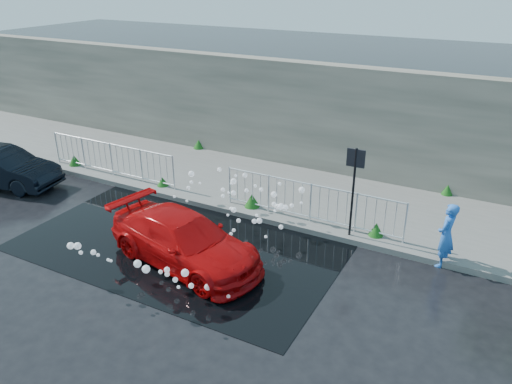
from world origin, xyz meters
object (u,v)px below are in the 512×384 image
(red_car, at_px, (184,240))
(person, at_px, (446,235))
(sign_post, at_px, (354,178))
(dark_car, at_px, (3,168))

(red_car, bearing_deg, person, -51.52)
(sign_post, xyz_separation_m, person, (2.30, -0.10, -0.93))
(person, bearing_deg, dark_car, -69.68)
(sign_post, height_order, person, sign_post)
(red_car, distance_m, dark_car, 7.85)
(sign_post, bearing_deg, person, -2.49)
(red_car, bearing_deg, sign_post, -35.88)
(dark_car, distance_m, person, 13.28)
(red_car, bearing_deg, dark_car, 93.83)
(red_car, distance_m, person, 6.05)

